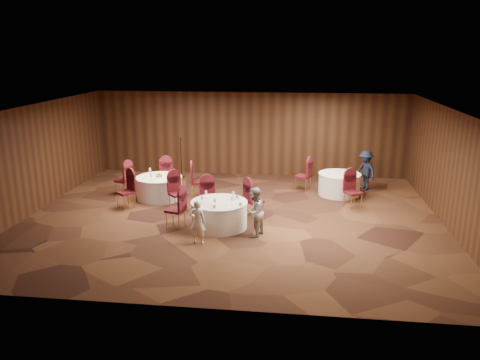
# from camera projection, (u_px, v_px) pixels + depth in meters

# --- Properties ---
(ground) EXTENTS (12.00, 12.00, 0.00)m
(ground) POSITION_uv_depth(u_px,v_px,m) (232.00, 218.00, 13.72)
(ground) COLOR black
(ground) RESTS_ON ground
(room_shell) EXTENTS (12.00, 12.00, 12.00)m
(room_shell) POSITION_uv_depth(u_px,v_px,m) (232.00, 152.00, 13.19)
(room_shell) COLOR silver
(room_shell) RESTS_ON ground
(table_main) EXTENTS (1.56, 1.56, 0.74)m
(table_main) POSITION_uv_depth(u_px,v_px,m) (219.00, 214.00, 12.91)
(table_main) COLOR white
(table_main) RESTS_ON ground
(table_left) EXTENTS (1.51, 1.51, 0.74)m
(table_left) POSITION_uv_depth(u_px,v_px,m) (160.00, 188.00, 15.39)
(table_left) COLOR white
(table_left) RESTS_ON ground
(table_right) EXTENTS (1.41, 1.41, 0.74)m
(table_right) POSITION_uv_depth(u_px,v_px,m) (339.00, 184.00, 15.80)
(table_right) COLOR white
(table_right) RESTS_ON ground
(chairs_main) EXTENTS (2.76, 1.99, 1.00)m
(chairs_main) POSITION_uv_depth(u_px,v_px,m) (213.00, 202.00, 13.57)
(chairs_main) COLOR #430D18
(chairs_main) RESTS_ON ground
(chairs_left) EXTENTS (3.20, 2.91, 1.00)m
(chairs_left) POSITION_uv_depth(u_px,v_px,m) (159.00, 184.00, 15.35)
(chairs_left) COLOR #430D18
(chairs_left) RESTS_ON ground
(chairs_right) EXTENTS (2.22, 2.44, 1.00)m
(chairs_right) POSITION_uv_depth(u_px,v_px,m) (327.00, 184.00, 15.39)
(chairs_right) COLOR #430D18
(chairs_right) RESTS_ON ground
(tabletop_main) EXTENTS (1.16, 1.07, 0.22)m
(tabletop_main) POSITION_uv_depth(u_px,v_px,m) (223.00, 199.00, 12.68)
(tabletop_main) COLOR silver
(tabletop_main) RESTS_ON table_main
(tabletop_left) EXTENTS (0.91, 0.80, 0.22)m
(tabletop_left) POSITION_uv_depth(u_px,v_px,m) (159.00, 175.00, 15.26)
(tabletop_left) COLOR silver
(tabletop_left) RESTS_ON table_left
(tabletop_right) EXTENTS (0.08, 0.08, 0.22)m
(tabletop_right) POSITION_uv_depth(u_px,v_px,m) (345.00, 171.00, 15.40)
(tabletop_right) COLOR silver
(tabletop_right) RESTS_ON table_right
(mic_stand) EXTENTS (0.24, 0.24, 1.51)m
(mic_stand) POSITION_uv_depth(u_px,v_px,m) (181.00, 166.00, 17.97)
(mic_stand) COLOR black
(mic_stand) RESTS_ON ground
(woman_a) EXTENTS (0.45, 0.33, 1.15)m
(woman_a) POSITION_uv_depth(u_px,v_px,m) (198.00, 222.00, 11.78)
(woman_a) COLOR white
(woman_a) RESTS_ON ground
(woman_b) EXTENTS (0.72, 0.79, 1.33)m
(woman_b) POSITION_uv_depth(u_px,v_px,m) (254.00, 212.00, 12.20)
(woman_b) COLOR #A9A9AE
(woman_b) RESTS_ON ground
(man_c) EXTENTS (0.93, 1.03, 1.39)m
(man_c) POSITION_uv_depth(u_px,v_px,m) (365.00, 170.00, 16.29)
(man_c) COLOR black
(man_c) RESTS_ON ground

